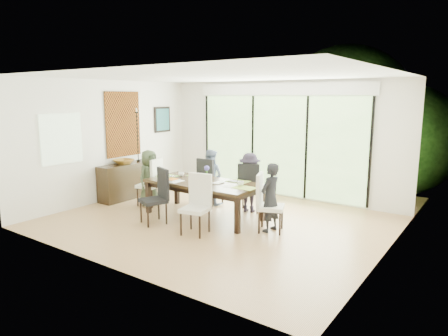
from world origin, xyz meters
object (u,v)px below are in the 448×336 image
Objects in this scene: vase at (207,179)px; laptop at (167,177)px; chair_near_left at (153,196)px; chair_right_end at (271,203)px; chair_far_right at (250,187)px; chair_near_right at (195,205)px; sideboard at (128,181)px; cup_b at (206,181)px; person_right_end at (270,197)px; cup_a at (181,174)px; person_far_right at (250,183)px; chair_far_left at (211,181)px; cup_c at (241,184)px; person_left_end at (149,178)px; chair_left_end at (149,182)px; table_top at (203,183)px; bowl at (124,162)px; person_far_left at (211,177)px.

vase reaches higher than laptop.
chair_near_left reaches higher than vase.
chair_right_end is 1.00× the size of chair_far_right.
sideboard is at bearing 148.72° from chair_near_right.
chair_far_right is 1.06m from cup_b.
cup_a is (-2.18, 0.15, 0.14)m from person_right_end.
chair_near_right is 3.03m from sideboard.
sideboard is at bearing 174.13° from cup_b.
chair_near_left is 1.03m from cup_b.
person_right_end is at bearing -3.94° from cup_a.
laptop is (-1.40, -0.93, 0.11)m from person_far_right.
person_far_right is 2.99m from sideboard.
cup_b is at bearing -16.39° from cup_a.
chair_near_left is at bearing -78.91° from cup_a.
person_far_right is at bearing 179.00° from chair_far_left.
chair_right_end is 0.74m from cup_c.
person_left_end is at bearing -177.49° from cup_c.
table_top is at bearing 76.93° from chair_left_end.
chair_far_left reaches higher than sideboard.
cup_b is at bearing -162.90° from cup_c.
vase is 0.91m from laptop.
chair_right_end reaches higher than bowl.
sideboard is at bearing 77.63° from person_left_end.
chair_left_end is 2.21m from person_far_right.
table_top is 2.37m from sideboard.
cup_b is at bearing 72.75° from chair_near_left.
chair_far_left is 2.40× the size of bowl.
person_far_right reaches higher than chair_far_right.
table_top is 2.36m from bowl.
person_far_right is at bearing 12.63° from laptop.
chair_far_right is at bearing -69.42° from person_left_end.
person_right_end is at bearing -92.14° from person_left_end.
chair_right_end is 8.87× the size of cup_a.
cup_c reaches higher than table_top.
person_left_end reaches higher than laptop.
chair_left_end is at bearing 150.29° from laptop.
table_top is 19.35× the size of cup_c.
chair_near_right is (1.00, 0.00, 0.00)m from chair_near_left.
table_top is at bearing 35.35° from chair_far_right.
chair_near_left is (1.00, -0.87, 0.00)m from chair_left_end.
chair_left_end is 0.85× the size of person_left_end.
table_top is 1.86× the size of person_far_left.
laptop is at bearing 180.00° from cup_b.
cup_c is (1.25, -0.75, 0.23)m from chair_far_left.
cup_b is 2.51m from bowl.
cup_b is (0.15, -0.10, 0.07)m from table_top.
person_far_right is at bearing 177.22° from person_far_left.
table_top is 1.48m from person_left_end.
person_far_right is at bearing -69.91° from person_left_end.
chair_near_right reaches higher than table_top.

